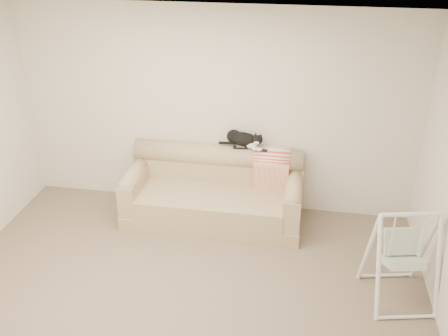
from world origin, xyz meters
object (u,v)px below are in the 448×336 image
Objects in this scene: sofa at (214,193)px; tuxedo_cat at (244,139)px; remote_a at (240,147)px; remote_b at (261,150)px; baby_swing at (402,256)px.

tuxedo_cat is at bearing 38.25° from sofa.
sofa is at bearing -141.75° from tuxedo_cat.
sofa is 11.99× the size of remote_a.
sofa is 12.46× the size of remote_b.
sofa is 0.81m from remote_b.
remote_a is at bearing 142.59° from baby_swing.
tuxedo_cat is at bearing 52.13° from remote_a.
remote_a is 0.32× the size of tuxedo_cat.
remote_a is (0.30, 0.22, 0.56)m from sofa.
remote_b is (0.55, 0.20, 0.56)m from sofa.
remote_a reaches higher than sofa.
remote_b is 2.11m from baby_swing.
remote_b is at bearing -3.76° from remote_a.
tuxedo_cat is (0.33, 0.26, 0.65)m from sofa.
remote_b is at bearing 138.70° from baby_swing.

